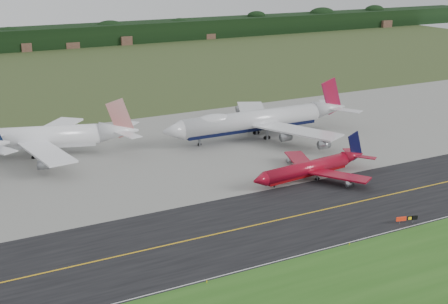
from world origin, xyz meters
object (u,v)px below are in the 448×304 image
(taxiway_sign, at_px, (407,219))
(jet_red_737, at_px, (312,168))
(jet_star_tail, at_px, (34,138))
(jet_ba_747, at_px, (258,120))

(taxiway_sign, bearing_deg, jet_red_737, 92.07)
(jet_red_737, distance_m, jet_star_tail, 76.57)
(jet_red_737, xyz_separation_m, jet_star_tail, (-57.05, 51.01, 2.38))
(jet_ba_747, height_order, jet_red_737, jet_ba_747)
(taxiway_sign, bearing_deg, jet_star_tail, 125.05)
(jet_ba_747, bearing_deg, taxiway_sign, -94.52)
(jet_red_737, bearing_deg, jet_star_tail, 138.20)
(jet_star_tail, bearing_deg, taxiway_sign, -54.95)
(taxiway_sign, bearing_deg, jet_ba_747, 85.48)
(jet_star_tail, bearing_deg, jet_ba_747, -12.04)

